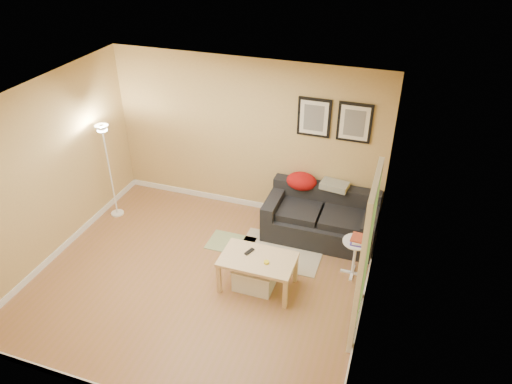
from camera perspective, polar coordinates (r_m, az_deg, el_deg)
floor at (r=6.89m, az=-6.73°, el=-10.23°), size 4.50×4.50×0.00m
ceiling at (r=5.51m, az=-8.43°, el=10.33°), size 4.50×4.50×0.00m
wall_back at (r=7.71m, az=-1.13°, el=6.55°), size 4.50×0.00×4.50m
wall_front at (r=4.79m, az=-17.96°, el=-13.44°), size 4.50×0.00×4.50m
wall_left at (r=7.28m, az=-23.70°, el=2.07°), size 0.00×4.00×4.00m
wall_right at (r=5.61m, az=13.82°, el=-5.10°), size 0.00×4.00×4.00m
baseboard_back at (r=8.31m, az=-1.06°, el=-1.30°), size 4.50×0.02×0.10m
baseboard_left at (r=7.92m, az=-21.72°, el=-5.81°), size 0.02×4.00×0.10m
baseboard_right at (r=6.43m, az=12.29°, el=-14.05°), size 0.02×4.00×0.10m
sofa at (r=7.46m, az=7.75°, el=-2.89°), size 1.70×0.90×0.75m
red_throw at (r=7.55m, az=5.46°, el=1.29°), size 0.48×0.36×0.28m
plaid_throw at (r=7.49m, az=9.36°, el=0.78°), size 0.45×0.32×0.10m
framed_print_left at (r=7.22m, az=6.96°, el=8.84°), size 0.50×0.04×0.60m
framed_print_right at (r=7.13m, az=11.70°, el=8.12°), size 0.50×0.04×0.60m
area_rug at (r=7.30m, az=2.90°, el=-7.09°), size 1.25×0.85×0.01m
green_runner at (r=7.46m, az=-3.03°, el=-6.11°), size 0.70×0.50×0.01m
coffee_table at (r=6.56m, az=0.21°, el=-9.59°), size 1.07×0.73×0.50m
remote_control at (r=6.49m, az=-0.80°, el=-7.13°), size 0.11×0.17×0.02m
tape_roll at (r=6.31m, az=1.26°, el=-8.39°), size 0.07×0.07×0.03m
storage_bin at (r=6.61m, az=-0.19°, el=-10.14°), size 0.55×0.40×0.34m
side_table at (r=6.87m, az=11.66°, el=-7.69°), size 0.38×0.38×0.58m
book_stack at (r=6.67m, az=12.11°, el=-5.54°), size 0.24×0.29×0.08m
floor_lamp at (r=8.06m, az=-17.01°, el=2.05°), size 0.21×0.21×1.64m
doorway at (r=5.66m, az=12.78°, el=-8.11°), size 0.12×1.01×2.13m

